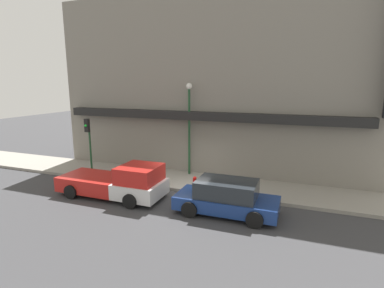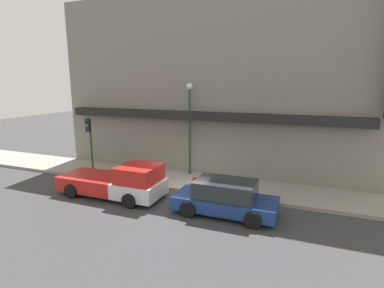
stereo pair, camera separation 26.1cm
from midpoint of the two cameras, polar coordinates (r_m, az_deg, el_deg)
The scene contains 8 objects.
ground_plane at distance 15.95m, azimuth -2.38°, elevation -9.21°, with size 80.00×80.00×0.00m, color #38383A.
sidewalk at distance 17.31m, azimuth -0.31°, elevation -7.21°, with size 36.00×3.18×0.17m.
building at distance 19.29m, azimuth 3.03°, elevation 10.96°, with size 19.80×3.80×11.33m.
pickup_truck at distance 15.59m, azimuth -14.32°, elevation -7.09°, with size 5.48×2.28×1.75m.
parked_car at distance 13.36m, azimuth 6.03°, elevation -10.12°, with size 4.47×2.09×1.51m.
fire_hydrant at distance 16.04m, azimuth 0.06°, elevation -7.26°, with size 0.21×0.21×0.62m.
street_lamp at distance 17.82m, azimuth -0.96°, elevation 4.93°, with size 0.36×0.36×5.48m.
traffic_light at distance 19.26m, azimuth -19.47°, elevation 1.49°, with size 0.28×0.42×3.38m.
Camera 1 is at (5.73, -13.77, 5.64)m, focal length 28.00 mm.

